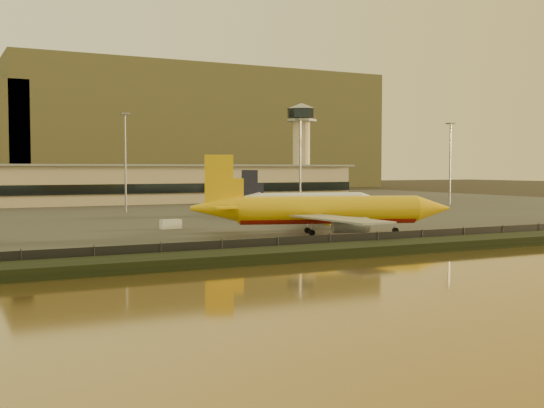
{
  "coord_description": "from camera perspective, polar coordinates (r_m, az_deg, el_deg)",
  "views": [
    {
      "loc": [
        -54.89,
        -92.4,
        11.5
      ],
      "look_at": [
        -2.28,
        12.0,
        5.37
      ],
      "focal_mm": 45.0,
      "sensor_mm": 36.0,
      "label": 1
    }
  ],
  "objects": [
    {
      "name": "white_narrowbody_jet",
      "position": [
        169.79,
        3.07,
        0.28
      ],
      "size": [
        37.63,
        36.08,
        10.9
      ],
      "rotation": [
        0.0,
        0.0,
        -0.23
      ],
      "color": "white",
      "rests_on": "tarmac"
    },
    {
      "name": "perimeter_fence",
      "position": [
        97.06,
        7.88,
        -3.06
      ],
      "size": [
        300.0,
        0.05,
        2.2
      ],
      "primitive_type": "cube",
      "color": "black",
      "rests_on": "tarmac"
    },
    {
      "name": "apron_light_masts",
      "position": [
        181.45,
        -4.09,
        4.32
      ],
      "size": [
        152.2,
        12.2,
        25.4
      ],
      "color": "slate",
      "rests_on": "tarmac"
    },
    {
      "name": "gse_vehicle_yellow",
      "position": [
        137.42,
        5.21,
        -1.4
      ],
      "size": [
        3.74,
        2.21,
        1.58
      ],
      "primitive_type": "cube",
      "rotation": [
        0.0,
        0.0,
        0.19
      ],
      "color": "#EDB20C",
      "rests_on": "tarmac"
    },
    {
      "name": "gse_vehicle_white",
      "position": [
        128.92,
        -8.47,
        -1.68
      ],
      "size": [
        3.95,
        2.0,
        1.72
      ],
      "primitive_type": "cube",
      "rotation": [
        0.0,
        0.0,
        0.07
      ],
      "color": "white",
      "rests_on": "tarmac"
    },
    {
      "name": "tarmac",
      "position": [
        195.61,
        -10.4,
        -0.39
      ],
      "size": [
        320.0,
        220.0,
        0.2
      ],
      "primitive_type": "cube",
      "color": "#2D2D2D",
      "rests_on": "ground"
    },
    {
      "name": "control_tower",
      "position": [
        256.14,
        2.47,
        5.27
      ],
      "size": [
        11.2,
        11.2,
        35.5
      ],
      "color": "tan",
      "rests_on": "tarmac"
    },
    {
      "name": "embankment",
      "position": [
        93.89,
        9.27,
        -3.64
      ],
      "size": [
        320.0,
        7.0,
        1.4
      ],
      "primitive_type": "cube",
      "color": "black",
      "rests_on": "ground"
    },
    {
      "name": "dhl_cargo_jet",
      "position": [
        117.11,
        4.33,
        -0.55
      ],
      "size": [
        44.31,
        42.17,
        13.59
      ],
      "rotation": [
        0.0,
        0.0,
        -0.33
      ],
      "color": "#EDB20C",
      "rests_on": "tarmac"
    },
    {
      "name": "ground",
      "position": [
        108.09,
        3.95,
        -3.11
      ],
      "size": [
        900.0,
        900.0,
        0.0
      ],
      "primitive_type": "plane",
      "color": "black",
      "rests_on": "ground"
    },
    {
      "name": "terminal_building",
      "position": [
        221.72,
        -16.25,
        1.52
      ],
      "size": [
        202.0,
        25.0,
        12.6
      ],
      "color": "tan",
      "rests_on": "tarmac"
    }
  ]
}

